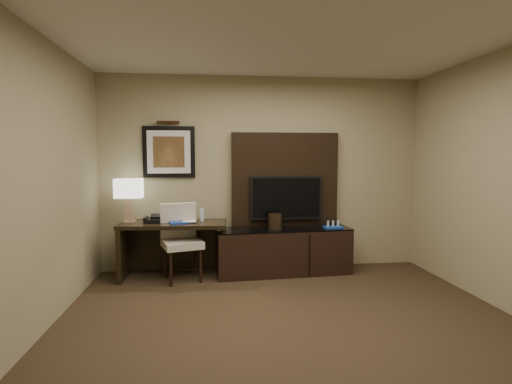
{
  "coord_description": "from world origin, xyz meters",
  "views": [
    {
      "loc": [
        -0.75,
        -3.09,
        1.59
      ],
      "look_at": [
        -0.18,
        1.8,
        1.15
      ],
      "focal_mm": 28.0,
      "sensor_mm": 36.0,
      "label": 1
    }
  ],
  "objects": [
    {
      "name": "floor",
      "position": [
        0.0,
        0.0,
        -0.01
      ],
      "size": [
        4.5,
        5.0,
        0.01
      ],
      "primitive_type": "cube",
      "color": "#312316",
      "rests_on": "ground"
    },
    {
      "name": "ceiling",
      "position": [
        0.0,
        0.0,
        2.7
      ],
      "size": [
        4.5,
        5.0,
        0.01
      ],
      "primitive_type": "cube",
      "color": "silver",
      "rests_on": "wall_back"
    },
    {
      "name": "wall_back",
      "position": [
        0.0,
        2.5,
        1.35
      ],
      "size": [
        4.5,
        0.01,
        2.7
      ],
      "primitive_type": "cube",
      "color": "#988D67",
      "rests_on": "floor"
    },
    {
      "name": "wall_left",
      "position": [
        -2.25,
        0.0,
        1.35
      ],
      "size": [
        0.01,
        5.0,
        2.7
      ],
      "primitive_type": "cube",
      "color": "#988D67",
      "rests_on": "floor"
    },
    {
      "name": "desk",
      "position": [
        -1.23,
        2.15,
        0.37
      ],
      "size": [
        1.4,
        0.68,
        0.73
      ],
      "primitive_type": "cube",
      "rotation": [
        0.0,
        0.0,
        -0.07
      ],
      "color": "black",
      "rests_on": "floor"
    },
    {
      "name": "credenza",
      "position": [
        0.23,
        2.15,
        0.31
      ],
      "size": [
        1.84,
        0.62,
        0.62
      ],
      "primitive_type": "cube",
      "rotation": [
        0.0,
        0.0,
        0.07
      ],
      "color": "black",
      "rests_on": "floor"
    },
    {
      "name": "tv_wall_panel",
      "position": [
        0.3,
        2.44,
        1.27
      ],
      "size": [
        1.5,
        0.12,
        1.3
      ],
      "primitive_type": "cube",
      "color": "black",
      "rests_on": "wall_back"
    },
    {
      "name": "tv",
      "position": [
        0.3,
        2.34,
        1.02
      ],
      "size": [
        1.0,
        0.08,
        0.6
      ],
      "primitive_type": "cube",
      "color": "black",
      "rests_on": "tv_wall_panel"
    },
    {
      "name": "artwork",
      "position": [
        -1.3,
        2.48,
        1.65
      ],
      "size": [
        0.7,
        0.04,
        0.7
      ],
      "primitive_type": "cube",
      "color": "black",
      "rests_on": "wall_back"
    },
    {
      "name": "picture_light",
      "position": [
        -1.3,
        2.44,
        2.05
      ],
      "size": [
        0.04,
        0.04,
        0.3
      ],
      "primitive_type": "cylinder",
      "color": "#402414",
      "rests_on": "wall_back"
    },
    {
      "name": "desk_chair",
      "position": [
        -1.11,
        1.99,
        0.49
      ],
      "size": [
        0.61,
        0.66,
        0.98
      ],
      "primitive_type": null,
      "rotation": [
        0.0,
        0.0,
        0.3
      ],
      "color": "beige",
      "rests_on": "floor"
    },
    {
      "name": "table_lamp",
      "position": [
        -1.8,
        2.23,
        1.03
      ],
      "size": [
        0.4,
        0.27,
        0.6
      ],
      "primitive_type": null,
      "rotation": [
        0.0,
        0.0,
        -0.16
      ],
      "color": "tan",
      "rests_on": "desk"
    },
    {
      "name": "desk_phone",
      "position": [
        -1.49,
        2.15,
        0.78
      ],
      "size": [
        0.22,
        0.2,
        0.11
      ],
      "primitive_type": null,
      "rotation": [
        0.0,
        0.0,
        -0.04
      ],
      "color": "black",
      "rests_on": "desk"
    },
    {
      "name": "blue_folder",
      "position": [
        -1.16,
        2.13,
        0.74
      ],
      "size": [
        0.3,
        0.36,
        0.02
      ],
      "primitive_type": "cube",
      "rotation": [
        0.0,
        0.0,
        0.23
      ],
      "color": "navy",
      "rests_on": "desk"
    },
    {
      "name": "book",
      "position": [
        -1.11,
        2.14,
        0.85
      ],
      "size": [
        0.17,
        0.02,
        0.23
      ],
      "primitive_type": "imported",
      "rotation": [
        0.0,
        0.0,
        -0.0
      ],
      "color": "#B6A08F",
      "rests_on": "desk"
    },
    {
      "name": "water_bottle",
      "position": [
        -0.86,
        2.22,
        0.82
      ],
      "size": [
        0.07,
        0.07,
        0.17
      ],
      "primitive_type": "cylinder",
      "rotation": [
        0.0,
        0.0,
        -0.2
      ],
      "color": "silver",
      "rests_on": "desk"
    },
    {
      "name": "ice_bucket",
      "position": [
        0.11,
        2.11,
        0.73
      ],
      "size": [
        0.22,
        0.22,
        0.21
      ],
      "primitive_type": "cylinder",
      "rotation": [
        0.0,
        0.0,
        0.24
      ],
      "color": "black",
      "rests_on": "credenza"
    },
    {
      "name": "minibar_tray",
      "position": [
        0.91,
        2.1,
        0.67
      ],
      "size": [
        0.26,
        0.17,
        0.09
      ],
      "primitive_type": null,
      "rotation": [
        0.0,
        0.0,
        0.06
      ],
      "color": "#1A47AB",
      "rests_on": "credenza"
    }
  ]
}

